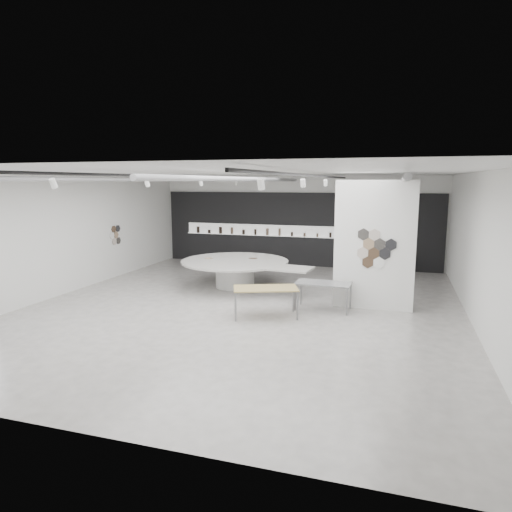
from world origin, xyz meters
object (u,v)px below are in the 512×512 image
(partition_column, at_px, (374,245))
(kitchen_counter, at_px, (383,259))
(sample_table_stone, at_px, (323,285))
(sample_table_wood, at_px, (266,290))
(display_island, at_px, (237,270))

(partition_column, height_order, kitchen_counter, partition_column)
(kitchen_counter, bearing_deg, sample_table_stone, -103.53)
(sample_table_wood, height_order, sample_table_stone, sample_table_wood)
(partition_column, relative_size, kitchen_counter, 1.97)
(partition_column, bearing_deg, sample_table_wood, -147.02)
(sample_table_stone, distance_m, kitchen_counter, 6.31)
(display_island, bearing_deg, kitchen_counter, 48.85)
(display_island, height_order, sample_table_stone, display_island)
(display_island, relative_size, sample_table_wood, 2.57)
(sample_table_wood, xyz_separation_m, kitchen_counter, (2.74, 7.26, -0.21))
(partition_column, height_order, display_island, partition_column)
(sample_table_wood, bearing_deg, sample_table_stone, 39.35)
(sample_table_stone, bearing_deg, kitchen_counter, 77.28)
(sample_table_stone, bearing_deg, display_island, 149.76)
(sample_table_wood, relative_size, sample_table_stone, 1.21)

